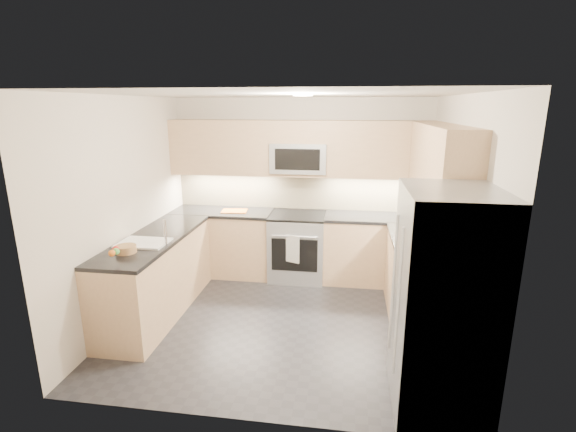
# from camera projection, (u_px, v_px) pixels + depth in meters

# --- Properties ---
(floor) EXTENTS (3.60, 3.20, 0.00)m
(floor) POSITION_uv_depth(u_px,v_px,m) (284.00, 320.00, 4.79)
(floor) COLOR #242429
(floor) RESTS_ON ground
(ceiling) EXTENTS (3.60, 3.20, 0.02)m
(ceiling) POSITION_uv_depth(u_px,v_px,m) (283.00, 94.00, 4.15)
(ceiling) COLOR beige
(ceiling) RESTS_ON wall_back
(wall_back) EXTENTS (3.60, 0.02, 2.50)m
(wall_back) POSITION_uv_depth(u_px,v_px,m) (301.00, 187.00, 6.00)
(wall_back) COLOR beige
(wall_back) RESTS_ON floor
(wall_front) EXTENTS (3.60, 0.02, 2.50)m
(wall_front) POSITION_uv_depth(u_px,v_px,m) (248.00, 272.00, 2.94)
(wall_front) COLOR beige
(wall_front) RESTS_ON floor
(wall_left) EXTENTS (0.02, 3.20, 2.50)m
(wall_left) POSITION_uv_depth(u_px,v_px,m) (127.00, 209.00, 4.72)
(wall_left) COLOR beige
(wall_left) RESTS_ON floor
(wall_right) EXTENTS (0.02, 3.20, 2.50)m
(wall_right) POSITION_uv_depth(u_px,v_px,m) (459.00, 222.00, 4.22)
(wall_right) COLOR beige
(wall_right) RESTS_ON floor
(base_cab_back_left) EXTENTS (1.42, 0.60, 0.90)m
(base_cab_back_left) POSITION_uv_depth(u_px,v_px,m) (224.00, 243.00, 6.07)
(base_cab_back_left) COLOR tan
(base_cab_back_left) RESTS_ON floor
(base_cab_back_right) EXTENTS (1.42, 0.60, 0.90)m
(base_cab_back_right) POSITION_uv_depth(u_px,v_px,m) (376.00, 250.00, 5.77)
(base_cab_back_right) COLOR tan
(base_cab_back_right) RESTS_ON floor
(base_cab_right) EXTENTS (0.60, 1.70, 0.90)m
(base_cab_right) POSITION_uv_depth(u_px,v_px,m) (419.00, 287.00, 4.61)
(base_cab_right) COLOR tan
(base_cab_right) RESTS_ON floor
(base_cab_peninsula) EXTENTS (0.60, 2.00, 0.90)m
(base_cab_peninsula) POSITION_uv_depth(u_px,v_px,m) (157.00, 276.00, 4.89)
(base_cab_peninsula) COLOR tan
(base_cab_peninsula) RESTS_ON floor
(countertop_back_left) EXTENTS (1.42, 0.63, 0.04)m
(countertop_back_left) POSITION_uv_depth(u_px,v_px,m) (222.00, 212.00, 5.95)
(countertop_back_left) COLOR black
(countertop_back_left) RESTS_ON base_cab_back_left
(countertop_back_right) EXTENTS (1.42, 0.63, 0.04)m
(countertop_back_right) POSITION_uv_depth(u_px,v_px,m) (378.00, 218.00, 5.65)
(countertop_back_right) COLOR black
(countertop_back_right) RESTS_ON base_cab_back_right
(countertop_right) EXTENTS (0.63, 1.70, 0.04)m
(countertop_right) POSITION_uv_depth(u_px,v_px,m) (423.00, 246.00, 4.49)
(countertop_right) COLOR black
(countertop_right) RESTS_ON base_cab_right
(countertop_peninsula) EXTENTS (0.63, 2.00, 0.04)m
(countertop_peninsula) POSITION_uv_depth(u_px,v_px,m) (154.00, 238.00, 4.77)
(countertop_peninsula) COLOR black
(countertop_peninsula) RESTS_ON base_cab_peninsula
(upper_cab_back) EXTENTS (3.60, 0.35, 0.75)m
(upper_cab_back) POSITION_uv_depth(u_px,v_px,m) (299.00, 148.00, 5.69)
(upper_cab_back) COLOR tan
(upper_cab_back) RESTS_ON wall_back
(upper_cab_right) EXTENTS (0.35, 1.95, 0.75)m
(upper_cab_right) POSITION_uv_depth(u_px,v_px,m) (440.00, 161.00, 4.36)
(upper_cab_right) COLOR tan
(upper_cab_right) RESTS_ON wall_right
(backsplash_back) EXTENTS (3.60, 0.01, 0.51)m
(backsplash_back) POSITION_uv_depth(u_px,v_px,m) (300.00, 191.00, 6.01)
(backsplash_back) COLOR #C7B890
(backsplash_back) RESTS_ON wall_back
(backsplash_right) EXTENTS (0.01, 2.30, 0.51)m
(backsplash_right) POSITION_uv_depth(u_px,v_px,m) (448.00, 216.00, 4.66)
(backsplash_right) COLOR #C7B890
(backsplash_right) RESTS_ON wall_right
(gas_range) EXTENTS (0.76, 0.65, 0.91)m
(gas_range) POSITION_uv_depth(u_px,v_px,m) (297.00, 247.00, 5.89)
(gas_range) COLOR #9EA1A6
(gas_range) RESTS_ON floor
(range_cooktop) EXTENTS (0.76, 0.65, 0.03)m
(range_cooktop) POSITION_uv_depth(u_px,v_px,m) (298.00, 215.00, 5.78)
(range_cooktop) COLOR black
(range_cooktop) RESTS_ON gas_range
(oven_door_glass) EXTENTS (0.62, 0.02, 0.45)m
(oven_door_glass) POSITION_uv_depth(u_px,v_px,m) (294.00, 255.00, 5.58)
(oven_door_glass) COLOR black
(oven_door_glass) RESTS_ON gas_range
(oven_handle) EXTENTS (0.60, 0.02, 0.02)m
(oven_handle) POSITION_uv_depth(u_px,v_px,m) (294.00, 236.00, 5.49)
(oven_handle) COLOR #B2B5BA
(oven_handle) RESTS_ON gas_range
(microwave) EXTENTS (0.76, 0.40, 0.40)m
(microwave) POSITION_uv_depth(u_px,v_px,m) (299.00, 158.00, 5.69)
(microwave) COLOR #9C9FA3
(microwave) RESTS_ON upper_cab_back
(microwave_door) EXTENTS (0.60, 0.01, 0.28)m
(microwave_door) POSITION_uv_depth(u_px,v_px,m) (297.00, 160.00, 5.50)
(microwave_door) COLOR black
(microwave_door) RESTS_ON microwave
(refrigerator) EXTENTS (0.70, 0.90, 1.80)m
(refrigerator) POSITION_uv_depth(u_px,v_px,m) (444.00, 302.00, 3.26)
(refrigerator) COLOR #919498
(refrigerator) RESTS_ON floor
(fridge_handle_left) EXTENTS (0.02, 0.02, 1.20)m
(fridge_handle_left) POSITION_uv_depth(u_px,v_px,m) (398.00, 304.00, 3.12)
(fridge_handle_left) COLOR #B2B5BA
(fridge_handle_left) RESTS_ON refrigerator
(fridge_handle_right) EXTENTS (0.02, 0.02, 1.20)m
(fridge_handle_right) POSITION_uv_depth(u_px,v_px,m) (393.00, 284.00, 3.47)
(fridge_handle_right) COLOR #B2B5BA
(fridge_handle_right) RESTS_ON refrigerator
(sink_basin) EXTENTS (0.52, 0.38, 0.16)m
(sink_basin) POSITION_uv_depth(u_px,v_px,m) (144.00, 249.00, 4.54)
(sink_basin) COLOR white
(sink_basin) RESTS_ON base_cab_peninsula
(faucet) EXTENTS (0.03, 0.03, 0.28)m
(faucet) POSITION_uv_depth(u_px,v_px,m) (165.00, 232.00, 4.45)
(faucet) COLOR silver
(faucet) RESTS_ON countertop_peninsula
(utensil_bowl) EXTENTS (0.32, 0.32, 0.14)m
(utensil_bowl) POSITION_uv_depth(u_px,v_px,m) (422.00, 214.00, 5.45)
(utensil_bowl) COLOR green
(utensil_bowl) RESTS_ON countertop_back_right
(cutting_board) EXTENTS (0.38, 0.29, 0.01)m
(cutting_board) POSITION_uv_depth(u_px,v_px,m) (234.00, 211.00, 5.90)
(cutting_board) COLOR orange
(cutting_board) RESTS_ON countertop_back_left
(fruit_basket) EXTENTS (0.24, 0.24, 0.08)m
(fruit_basket) POSITION_uv_depth(u_px,v_px,m) (126.00, 249.00, 4.23)
(fruit_basket) COLOR #A47A4C
(fruit_basket) RESTS_ON countertop_peninsula
(fruit_apple) EXTENTS (0.06, 0.06, 0.06)m
(fruit_apple) POSITION_uv_depth(u_px,v_px,m) (116.00, 249.00, 4.00)
(fruit_apple) COLOR #B31714
(fruit_apple) RESTS_ON fruit_basket
(fruit_pear) EXTENTS (0.07, 0.07, 0.07)m
(fruit_pear) POSITION_uv_depth(u_px,v_px,m) (116.00, 251.00, 3.94)
(fruit_pear) COLOR green
(fruit_pear) RESTS_ON fruit_basket
(dish_towel_check) EXTENTS (0.19, 0.09, 0.37)m
(dish_towel_check) POSITION_uv_depth(u_px,v_px,m) (293.00, 249.00, 5.52)
(dish_towel_check) COLOR silver
(dish_towel_check) RESTS_ON oven_handle
(fruit_orange) EXTENTS (0.06, 0.06, 0.06)m
(fruit_orange) POSITION_uv_depth(u_px,v_px,m) (112.00, 253.00, 3.90)
(fruit_orange) COLOR orange
(fruit_orange) RESTS_ON fruit_basket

